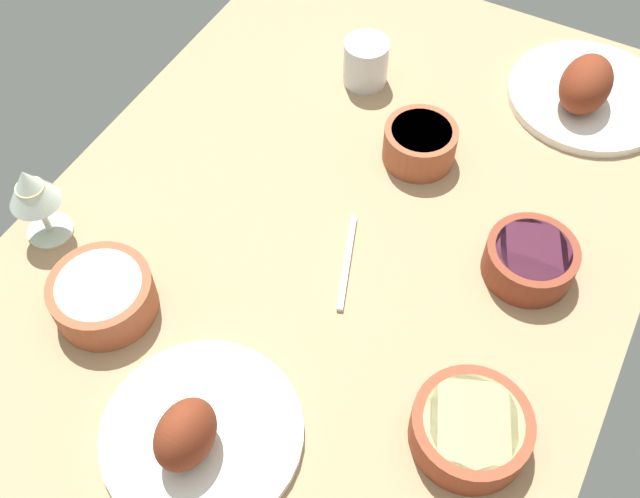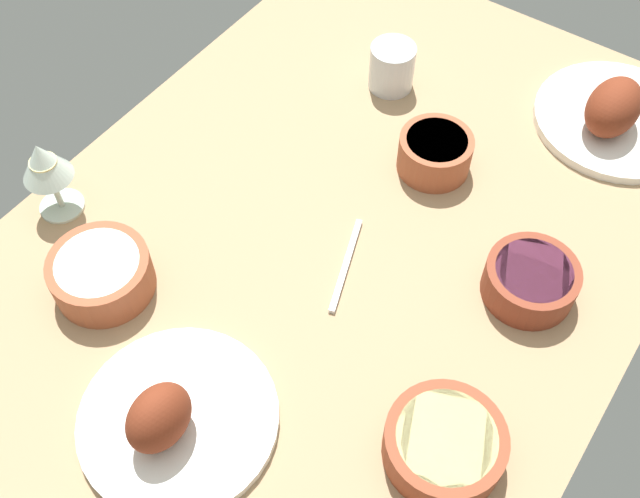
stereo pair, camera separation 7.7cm
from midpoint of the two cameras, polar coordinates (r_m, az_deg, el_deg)
dining_table at (r=114.92cm, az=-1.91°, el=-1.25°), size 140.00×90.00×4.00cm
plate_near_viewer at (r=99.02cm, az=-11.53°, el=-13.72°), size 26.13×26.13×10.68cm
plate_far_side at (r=139.25cm, az=18.08°, el=11.24°), size 28.11×28.11×10.44cm
bowl_onions at (r=112.43cm, az=13.76°, el=-0.85°), size 13.38×13.38×5.68cm
bowl_cream at (r=110.92cm, az=-18.05°, el=-3.44°), size 14.58×14.58×6.26cm
bowl_potatoes at (r=98.21cm, az=9.11°, el=-13.38°), size 15.31×15.31×5.49cm
bowl_pasta at (r=123.88cm, az=5.81°, el=7.93°), size 11.91×11.91×6.40cm
wine_glass at (r=117.29cm, az=-22.82°, el=4.03°), size 7.60×7.60×14.00cm
water_tumbler at (r=136.35cm, az=1.83°, el=13.89°), size 7.93×7.93×8.35cm
fork_loose at (r=112.17cm, az=0.12°, el=-1.09°), size 16.27×6.57×0.80cm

